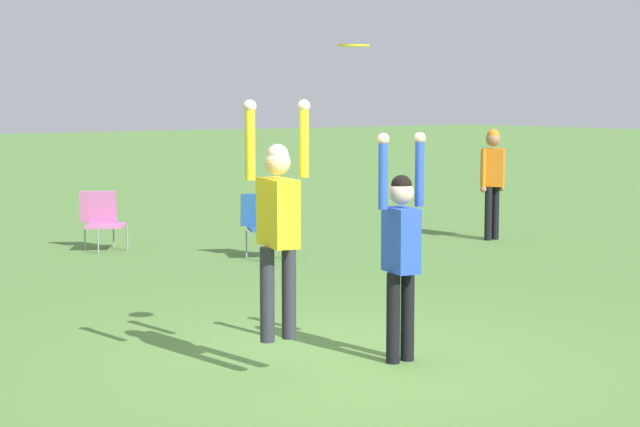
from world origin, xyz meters
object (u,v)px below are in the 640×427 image
object	(u,v)px
camping_chair_0	(262,221)
camping_chair_2	(102,218)
person_jumping	(278,215)
frisbee	(354,46)
person_defending	(401,243)
person_spectator_near	(493,173)

from	to	relation	value
camping_chair_0	camping_chair_2	world-z (taller)	camping_chair_0
person_jumping	camping_chair_2	bearing A→B (deg)	-2.40
camping_chair_0	camping_chair_2	distance (m)	2.61
frisbee	camping_chair_0	size ratio (longest dim) A/B	0.28
person_jumping	frisbee	xyz separation A→B (m)	(0.56, -0.28, 1.37)
person_defending	camping_chair_2	world-z (taller)	person_defending
person_jumping	camping_chair_0	distance (m)	6.61
frisbee	person_spectator_near	bearing A→B (deg)	37.18
person_jumping	person_defending	size ratio (longest dim) A/B	0.99
person_jumping	person_spectator_near	distance (m)	9.08
person_jumping	frisbee	world-z (taller)	frisbee
frisbee	camping_chair_0	world-z (taller)	frisbee
person_jumping	person_spectator_near	xyz separation A→B (m)	(7.56, 5.03, -0.26)
camping_chair_2	person_jumping	bearing A→B (deg)	108.69
frisbee	camping_chair_0	distance (m)	6.88
camping_chair_2	person_spectator_near	bearing A→B (deg)	-172.49
camping_chair_0	person_spectator_near	size ratio (longest dim) A/B	0.52
person_spectator_near	person_jumping	bearing A→B (deg)	-92.70
person_defending	camping_chair_0	distance (m)	6.28
person_defending	person_jumping	bearing A→B (deg)	-90.00
frisbee	camping_chair_2	distance (m)	8.40
person_jumping	person_defending	bearing A→B (deg)	-90.00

